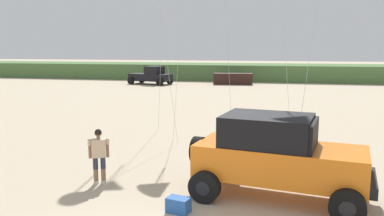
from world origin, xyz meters
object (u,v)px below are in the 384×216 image
at_px(distant_pickup, 151,76).
at_px(distant_sedan, 233,79).
at_px(jeep, 277,155).
at_px(person_watching, 99,153).
at_px(cooler_box, 178,205).

height_order(distant_pickup, distant_sedan, distant_pickup).
xyz_separation_m(jeep, person_watching, (-5.17, 0.03, -0.26)).
relative_size(jeep, cooler_box, 8.93).
height_order(person_watching, distant_sedan, person_watching).
bearing_deg(distant_pickup, jeep, -66.18).
bearing_deg(distant_sedan, cooler_box, -90.83).
bearing_deg(person_watching, distant_pickup, 105.32).
relative_size(cooler_box, distant_sedan, 0.13).
bearing_deg(jeep, distant_sedan, 98.46).
bearing_deg(distant_pickup, distant_sedan, 12.53).
bearing_deg(cooler_box, distant_sedan, 107.75).
bearing_deg(person_watching, cooler_box, -28.56).
distance_m(person_watching, distant_sedan, 32.70).
bearing_deg(person_watching, jeep, -0.31).
relative_size(jeep, person_watching, 3.00).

